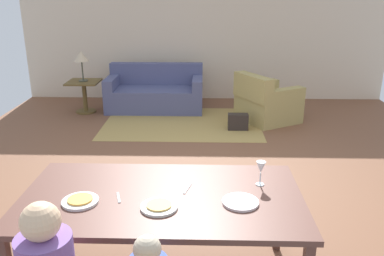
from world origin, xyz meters
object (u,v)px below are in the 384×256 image
(dining_table, at_px, (162,203))
(plate_near_woman, at_px, (240,202))
(plate_near_man, at_px, (80,201))
(couch, at_px, (155,93))
(wine_glass, at_px, (261,168))
(armchair, at_px, (266,103))
(plate_near_child, at_px, (159,207))
(table_lamp, at_px, (81,57))
(handbag, at_px, (238,122))
(side_table, at_px, (84,92))

(dining_table, bearing_deg, plate_near_woman, -10.39)
(dining_table, relative_size, plate_near_woman, 7.93)
(plate_near_man, height_order, couch, couch)
(plate_near_woman, relative_size, wine_glass, 1.34)
(armchair, bearing_deg, plate_near_child, -107.57)
(dining_table, bearing_deg, armchair, 71.70)
(table_lamp, relative_size, handbag, 1.69)
(plate_near_child, distance_m, wine_glass, 0.81)
(side_table, bearing_deg, handbag, -18.31)
(couch, height_order, table_lamp, table_lamp)
(table_lamp, bearing_deg, plate_near_child, -68.30)
(wine_glass, bearing_deg, plate_near_woman, -121.05)
(dining_table, relative_size, plate_near_child, 7.93)
(dining_table, distance_m, side_table, 4.90)
(armchair, xyz_separation_m, handbag, (-0.50, -0.47, -0.19))
(side_table, height_order, handbag, side_table)
(plate_near_man, xyz_separation_m, wine_glass, (1.26, 0.30, 0.12))
(table_lamp, height_order, handbag, table_lamp)
(armchair, xyz_separation_m, table_lamp, (-3.22, 0.43, 0.69))
(plate_near_child, xyz_separation_m, side_table, (-1.87, 4.70, -0.39))
(wine_glass, distance_m, table_lamp, 5.05)
(wine_glass, relative_size, armchair, 0.16)
(plate_near_woman, bearing_deg, table_lamp, 117.60)
(dining_table, bearing_deg, side_table, 112.48)
(plate_near_child, xyz_separation_m, plate_near_woman, (0.55, 0.08, 0.00))
(side_table, height_order, table_lamp, table_lamp)
(plate_near_child, height_order, wine_glass, wine_glass)
(couch, bearing_deg, handbag, -38.43)
(plate_near_child, distance_m, table_lamp, 5.06)
(couch, bearing_deg, plate_near_child, -82.99)
(plate_near_child, xyz_separation_m, wine_glass, (0.71, 0.36, 0.12))
(plate_near_woman, distance_m, wine_glass, 0.35)
(side_table, xyz_separation_m, table_lamp, (0.00, 0.00, 0.63))
(dining_table, distance_m, couch, 4.83)
(dining_table, xyz_separation_m, plate_near_child, (-0.00, -0.18, 0.07))
(side_table, bearing_deg, armchair, -7.54)
(armchair, relative_size, side_table, 2.02)
(plate_near_woman, xyz_separation_m, table_lamp, (-2.42, 4.62, 0.24))
(plate_near_woman, bearing_deg, dining_table, 169.61)
(dining_table, xyz_separation_m, couch, (-0.61, 4.78, -0.40))
(plate_near_child, distance_m, plate_near_woman, 0.55)
(wine_glass, relative_size, side_table, 0.32)
(plate_near_woman, height_order, table_lamp, table_lamp)
(armchair, relative_size, handbag, 3.65)
(plate_near_man, bearing_deg, table_lamp, 105.93)
(plate_near_child, distance_m, side_table, 5.07)
(plate_near_woman, xyz_separation_m, handbag, (0.30, 3.72, -0.64))
(couch, distance_m, armchair, 2.08)
(wine_glass, bearing_deg, side_table, 120.77)
(plate_near_man, bearing_deg, side_table, 105.93)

